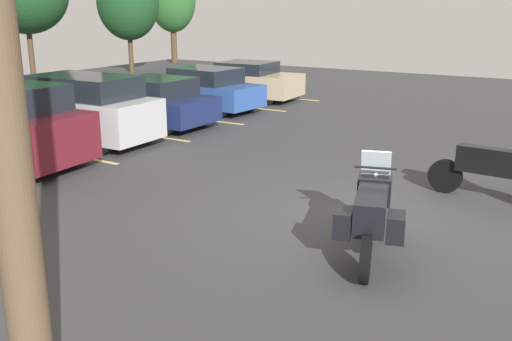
% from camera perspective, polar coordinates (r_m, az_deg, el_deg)
% --- Properties ---
extents(ground, '(44.00, 44.00, 0.10)m').
position_cam_1_polar(ground, '(9.95, 9.32, -4.91)').
color(ground, '#38383A').
extents(motorcycle_touring, '(2.23, 1.14, 1.38)m').
position_cam_1_polar(motorcycle_touring, '(8.37, 11.30, -3.94)').
color(motorcycle_touring, black).
rests_on(motorcycle_touring, ground).
extents(motorcycle_second, '(0.62, 2.23, 1.29)m').
position_cam_1_polar(motorcycle_second, '(11.34, 22.10, 0.08)').
color(motorcycle_second, black).
rests_on(motorcycle_second, ground).
extents(car_silver, '(1.92, 4.45, 1.75)m').
position_cam_1_polar(car_silver, '(15.77, -16.98, 5.82)').
color(car_silver, '#B7B7BC').
rests_on(car_silver, ground).
extents(car_navy, '(1.95, 4.32, 1.44)m').
position_cam_1_polar(car_navy, '(17.56, -10.70, 6.62)').
color(car_navy, navy).
rests_on(car_navy, ground).
extents(car_blue, '(2.09, 4.44, 1.45)m').
position_cam_1_polar(car_blue, '(19.92, -5.41, 7.96)').
color(car_blue, '#2D519E').
rests_on(car_blue, ground).
extents(car_tan, '(2.23, 4.68, 1.42)m').
position_cam_1_polar(car_tan, '(22.31, -1.42, 8.82)').
color(car_tan, tan).
rests_on(car_tan, ground).
extents(tree_far_left, '(3.20, 3.20, 5.58)m').
position_cam_1_polar(tree_far_left, '(31.94, -12.51, 15.89)').
color(tree_far_left, '#4C3823').
rests_on(tree_far_left, ground).
extents(tree_center, '(2.82, 2.82, 5.76)m').
position_cam_1_polar(tree_center, '(36.86, -8.25, 16.32)').
color(tree_center, '#4C3823').
rests_on(tree_center, ground).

